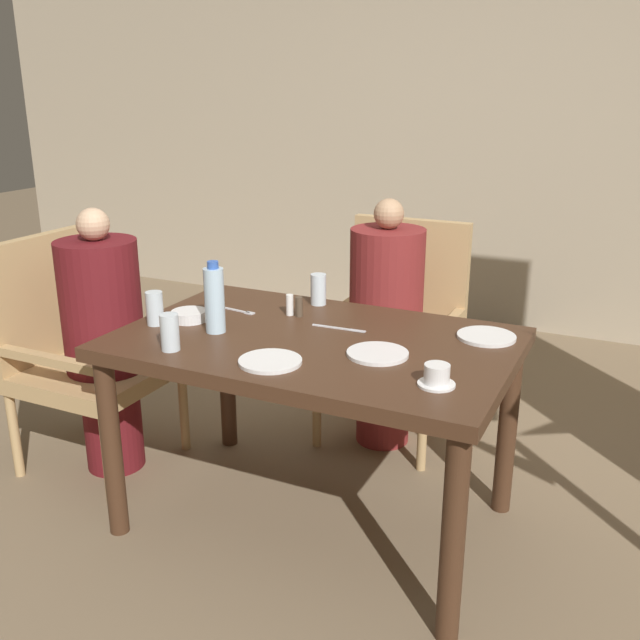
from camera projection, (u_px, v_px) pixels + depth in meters
name	position (u px, v px, depth m)	size (l,w,h in m)	color
ground_plane	(315.00, 519.00, 2.69)	(16.00, 16.00, 0.00)	#7A664C
wall_back	(495.00, 111.00, 4.47)	(8.00, 0.06, 2.80)	tan
dining_table	(315.00, 362.00, 2.49)	(1.35, 0.87, 0.73)	#422819
chair_left_side	(77.00, 347.00, 2.98)	(0.56, 0.56, 0.97)	tan
diner_in_left_chair	(105.00, 340.00, 2.90)	(0.32, 0.32, 1.11)	#5B1419
chair_far_side	(397.00, 324.00, 3.26)	(0.56, 0.56, 0.97)	tan
diner_in_far_chair	(386.00, 322.00, 3.12)	(0.32, 0.32, 1.11)	maroon
plate_main_left	(486.00, 336.00, 2.45)	(0.20, 0.20, 0.01)	white
plate_main_right	(270.00, 361.00, 2.23)	(0.20, 0.20, 0.01)	white
plate_dessert_center	(378.00, 354.00, 2.29)	(0.20, 0.20, 0.01)	white
teacup_with_saucer	(437.00, 376.00, 2.05)	(0.11, 0.11, 0.07)	white
bowl_small	(189.00, 316.00, 2.63)	(0.13, 0.13, 0.04)	white
water_bottle	(214.00, 299.00, 2.48)	(0.07, 0.07, 0.25)	silver
glass_tall_near	(155.00, 308.00, 2.57)	(0.06, 0.06, 0.12)	silver
glass_tall_mid	(170.00, 332.00, 2.32)	(0.06, 0.06, 0.12)	silver
glass_tall_far	(318.00, 289.00, 2.81)	(0.06, 0.06, 0.12)	silver
salt_shaker	(290.00, 305.00, 2.68)	(0.03, 0.03, 0.08)	white
pepper_shaker	(299.00, 307.00, 2.67)	(0.03, 0.03, 0.08)	#4C3D2D
fork_beside_plate	(238.00, 311.00, 2.74)	(0.19, 0.04, 0.00)	silver
knife_beside_plate	(342.00, 329.00, 2.54)	(0.20, 0.02, 0.00)	silver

